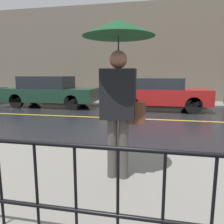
# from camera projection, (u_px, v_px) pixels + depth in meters

# --- Properties ---
(ground_plane) EXTENTS (80.00, 80.00, 0.00)m
(ground_plane) POSITION_uv_depth(u_px,v_px,m) (162.00, 120.00, 7.88)
(ground_plane) COLOR black
(sidewalk_near) EXTENTS (28.00, 3.14, 0.10)m
(sidewalk_near) POSITION_uv_depth(u_px,v_px,m) (171.00, 192.00, 2.92)
(sidewalk_near) COLOR gray
(sidewalk_near) RESTS_ON ground_plane
(sidewalk_far) EXTENTS (28.00, 1.91, 0.10)m
(sidewalk_far) POSITION_uv_depth(u_px,v_px,m) (160.00, 103.00, 12.24)
(sidewalk_far) COLOR gray
(sidewalk_far) RESTS_ON ground_plane
(lane_marking) EXTENTS (25.20, 0.12, 0.01)m
(lane_marking) POSITION_uv_depth(u_px,v_px,m) (162.00, 120.00, 7.88)
(lane_marking) COLOR gold
(lane_marking) RESTS_ON ground_plane
(building_storefront) EXTENTS (28.00, 0.30, 5.77)m
(building_storefront) POSITION_uv_depth(u_px,v_px,m) (161.00, 53.00, 12.83)
(building_storefront) COLOR #706656
(building_storefront) RESTS_ON ground_plane
(railing_foreground) EXTENTS (12.00, 0.04, 0.99)m
(railing_foreground) POSITION_uv_depth(u_px,v_px,m) (188.00, 201.00, 1.53)
(railing_foreground) COLOR black
(railing_foreground) RESTS_ON sidewalk_near
(pedestrian) EXTENTS (0.97, 0.97, 2.22)m
(pedestrian) POSITION_uv_depth(u_px,v_px,m) (119.00, 62.00, 2.97)
(pedestrian) COLOR #4C4742
(pedestrian) RESTS_ON sidewalk_near
(car_dark_green) EXTENTS (4.62, 1.80, 1.54)m
(car_dark_green) POSITION_uv_depth(u_px,v_px,m) (50.00, 91.00, 11.07)
(car_dark_green) COLOR #193828
(car_dark_green) RESTS_ON ground_plane
(car_red) EXTENTS (4.19, 1.81, 1.46)m
(car_red) POSITION_uv_depth(u_px,v_px,m) (160.00, 94.00, 10.00)
(car_red) COLOR maroon
(car_red) RESTS_ON ground_plane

